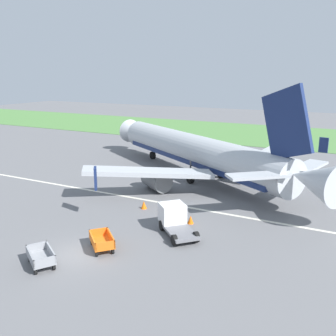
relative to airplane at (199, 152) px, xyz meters
The scene contains 9 objects.
ground_plane 22.20m from the airplane, 89.42° to the right, with size 220.00×220.00×0.00m, color slate.
grass_strip 36.19m from the airplane, 89.65° to the left, with size 220.00×28.00×0.06m, color #518442.
apron_stripe 10.46m from the airplane, 88.73° to the right, with size 120.00×0.36×0.01m, color silver.
airplane is the anchor object (origin of this frame).
baggage_cart_nearest 24.35m from the airplane, 92.05° to the right, with size 3.39×2.53×1.07m.
baggage_cart_second_in_row 20.70m from the airplane, 86.65° to the right, with size 3.13×2.93×1.07m.
service_truck_beside_carts 16.10m from the airplane, 74.15° to the right, with size 4.47×4.40×2.10m.
traffic_cone_near_plane 12.45m from the airplane, 91.68° to the right, with size 0.55×0.55×0.72m, color orange.
traffic_cone_mid_apron 14.52m from the airplane, 69.95° to the right, with size 0.52×0.52×0.68m, color orange.
Camera 1 is at (16.28, -17.98, 12.09)m, focal length 40.01 mm.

